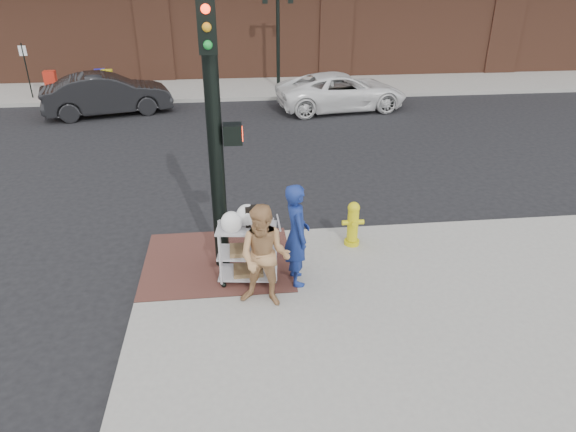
{
  "coord_description": "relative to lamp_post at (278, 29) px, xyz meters",
  "views": [
    {
      "loc": [
        -0.2,
        -7.63,
        5.33
      ],
      "look_at": [
        0.71,
        0.49,
        1.25
      ],
      "focal_mm": 32.0,
      "sensor_mm": 36.0,
      "label": 1
    }
  ],
  "objects": [
    {
      "name": "ground",
      "position": [
        -2.0,
        -16.0,
        -2.62
      ],
      "size": [
        220.0,
        220.0,
        0.0
      ],
      "primitive_type": "plane",
      "color": "black",
      "rests_on": "ground"
    },
    {
      "name": "sidewalk_far",
      "position": [
        10.5,
        16.0,
        -2.54
      ],
      "size": [
        65.0,
        36.0,
        0.15
      ],
      "primitive_type": "cube",
      "color": "gray",
      "rests_on": "ground"
    },
    {
      "name": "brick_curb_ramp",
      "position": [
        -2.6,
        -15.1,
        -2.46
      ],
      "size": [
        2.8,
        2.4,
        0.01
      ],
      "primitive_type": "cube",
      "color": "#563028",
      "rests_on": "sidewalk_near"
    },
    {
      "name": "lamp_post",
      "position": [
        0.0,
        0.0,
        0.0
      ],
      "size": [
        1.32,
        0.22,
        4.0
      ],
      "color": "black",
      "rests_on": "sidewalk_far"
    },
    {
      "name": "parking_sign",
      "position": [
        -10.5,
        -1.0,
        -1.37
      ],
      "size": [
        0.05,
        0.05,
        2.2
      ],
      "primitive_type": "cylinder",
      "color": "black",
      "rests_on": "sidewalk_far"
    },
    {
      "name": "traffic_signal_pole",
      "position": [
        -2.48,
        -15.23,
        0.21
      ],
      "size": [
        0.61,
        0.51,
        5.0
      ],
      "color": "black",
      "rests_on": "sidewalk_near"
    },
    {
      "name": "woman_blue",
      "position": [
        -1.19,
        -15.93,
        -1.53
      ],
      "size": [
        0.52,
        0.73,
        1.88
      ],
      "primitive_type": "imported",
      "rotation": [
        0.0,
        0.0,
        1.68
      ],
      "color": "navy",
      "rests_on": "sidewalk_near"
    },
    {
      "name": "pedestrian_tan",
      "position": [
        -1.79,
        -16.53,
        -1.57
      ],
      "size": [
        1.04,
        0.92,
        1.79
      ],
      "primitive_type": "imported",
      "rotation": [
        0.0,
        0.0,
        -0.32
      ],
      "color": "tan",
      "rests_on": "sidewalk_near"
    },
    {
      "name": "sedan_dark",
      "position": [
        -6.87,
        -3.49,
        -1.84
      ],
      "size": [
        4.98,
        2.84,
        1.55
      ],
      "primitive_type": "imported",
      "rotation": [
        0.0,
        0.0,
        1.84
      ],
      "color": "black",
      "rests_on": "ground"
    },
    {
      "name": "minivan_white",
      "position": [
        2.15,
        -3.77,
        -1.91
      ],
      "size": [
        5.37,
        3.0,
        1.42
      ],
      "primitive_type": "imported",
      "rotation": [
        0.0,
        0.0,
        1.7
      ],
      "color": "white",
      "rests_on": "ground"
    },
    {
      "name": "utility_cart",
      "position": [
        -2.04,
        -15.78,
        -1.82
      ],
      "size": [
        1.09,
        0.7,
        1.43
      ],
      "color": "#ACABB0",
      "rests_on": "sidewalk_near"
    },
    {
      "name": "fire_hydrant",
      "position": [
        0.1,
        -14.73,
        -1.99
      ],
      "size": [
        0.44,
        0.31,
        0.93
      ],
      "color": "#CDC411",
      "rests_on": "sidewalk_near"
    },
    {
      "name": "newsbox_red",
      "position": [
        -9.65,
        -0.98,
        -1.93
      ],
      "size": [
        0.49,
        0.45,
        1.08
      ],
      "primitive_type": "cube",
      "rotation": [
        0.0,
        0.0,
        0.08
      ],
      "color": "red",
      "rests_on": "sidewalk_far"
    },
    {
      "name": "newsbox_yellow",
      "position": [
        -7.35,
        -0.97,
        -1.93
      ],
      "size": [
        0.46,
        0.42,
        1.07
      ],
      "primitive_type": "cube",
      "rotation": [
        0.0,
        0.0,
        0.04
      ],
      "color": "gold",
      "rests_on": "sidewalk_far"
    },
    {
      "name": "newsbox_blue",
      "position": [
        -7.7,
        -0.62,
        -1.95
      ],
      "size": [
        0.51,
        0.47,
        1.04
      ],
      "primitive_type": "cube",
      "rotation": [
        0.0,
        0.0,
        0.2
      ],
      "color": "#1A1CAE",
      "rests_on": "sidewalk_far"
    }
  ]
}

